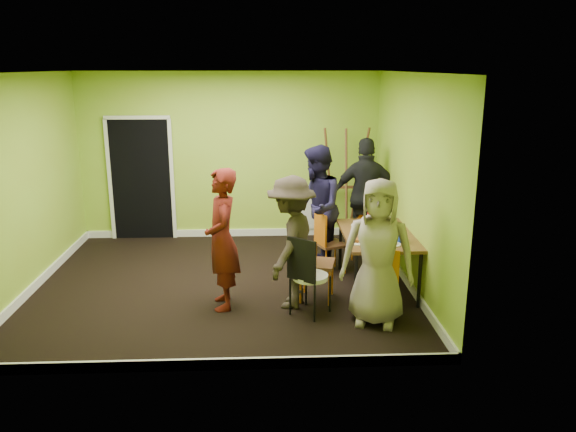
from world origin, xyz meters
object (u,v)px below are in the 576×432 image
at_px(chair_left_near, 310,256).
at_px(easel, 345,185).
at_px(person_standing, 222,239).
at_px(person_left_far, 316,208).
at_px(blue_bottle, 401,235).
at_px(chair_bentwood, 307,272).
at_px(chair_front_end, 382,278).
at_px(chair_back_end, 370,209).
at_px(person_front_end, 378,253).
at_px(thermos, 370,223).
at_px(orange_bottle, 369,227).
at_px(person_left_near, 291,242).
at_px(chair_left_far, 326,239).
at_px(dining_table, 378,237).
at_px(person_back_end, 366,196).

height_order(chair_left_near, easel, easel).
bearing_deg(person_standing, person_left_far, 127.85).
distance_m(easel, blue_bottle, 2.60).
bearing_deg(chair_bentwood, chair_front_end, 33.28).
relative_size(chair_back_end, person_front_end, 0.62).
height_order(chair_front_end, chair_bentwood, chair_bentwood).
bearing_deg(thermos, orange_bottle, 86.02).
xyz_separation_m(orange_bottle, person_front_end, (-0.13, -1.26, 0.06)).
bearing_deg(blue_bottle, chair_front_end, -121.81).
height_order(easel, orange_bottle, easel).
relative_size(easel, orange_bottle, 26.08).
relative_size(thermos, person_standing, 0.14).
xyz_separation_m(chair_back_end, person_left_near, (-1.31, -1.87, 0.08)).
height_order(chair_left_far, person_left_near, person_left_near).
xyz_separation_m(dining_table, chair_left_far, (-0.61, 0.59, -0.20)).
height_order(chair_back_end, person_left_near, person_left_near).
height_order(person_back_end, person_front_end, person_back_end).
distance_m(thermos, person_front_end, 1.15).
height_order(easel, thermos, easel).
xyz_separation_m(chair_front_end, easel, (-0.01, 3.11, 0.47)).
xyz_separation_m(chair_left_far, chair_bentwood, (-0.39, -1.43, 0.04)).
distance_m(dining_table, person_back_end, 1.51).
distance_m(chair_front_end, person_left_near, 1.16).
distance_m(chair_left_near, chair_bentwood, 0.50).
bearing_deg(person_standing, dining_table, 96.50).
xyz_separation_m(orange_bottle, person_standing, (-1.91, -0.73, 0.08)).
distance_m(orange_bottle, person_left_near, 1.30).
relative_size(chair_back_end, blue_bottle, 5.83).
bearing_deg(easel, chair_bentwood, -105.93).
bearing_deg(person_left_near, chair_bentwood, 48.65).
bearing_deg(chair_back_end, chair_left_far, 67.30).
bearing_deg(person_standing, chair_back_end, 122.77).
bearing_deg(thermos, blue_bottle, -56.76).
distance_m(orange_bottle, person_left_far, 0.88).
xyz_separation_m(dining_table, chair_front_end, (-0.12, -0.91, -0.22)).
relative_size(chair_left_far, person_front_end, 0.52).
bearing_deg(blue_bottle, chair_left_far, 130.12).
bearing_deg(person_back_end, person_left_far, 44.36).
relative_size(dining_table, person_front_end, 0.89).
relative_size(chair_left_far, chair_left_near, 0.87).
height_order(blue_bottle, person_left_near, person_left_near).
xyz_separation_m(chair_front_end, thermos, (0.02, 0.99, 0.39)).
relative_size(chair_front_end, orange_bottle, 11.56).
bearing_deg(person_left_far, chair_front_end, 20.90).
distance_m(chair_bentwood, person_left_far, 1.68).
xyz_separation_m(thermos, blue_bottle, (0.30, -0.46, -0.03)).
distance_m(person_left_near, person_front_end, 1.09).
xyz_separation_m(dining_table, person_standing, (-2.00, -0.53, 0.17)).
xyz_separation_m(dining_table, person_front_end, (-0.22, -1.06, 0.15)).
bearing_deg(orange_bottle, chair_front_end, -91.66).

